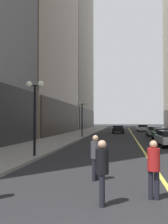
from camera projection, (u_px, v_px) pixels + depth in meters
The scene contains 13 objects.
ground_plane at pixel (133, 135), 37.41m from camera, with size 200.00×200.00×0.00m, color #262628.
sidewalk_left at pixel (79, 134), 38.71m from camera, with size 4.50×78.00×0.15m, color gray.
lane_centre_stripe at pixel (133, 135), 37.41m from camera, with size 0.16×70.00×0.01m, color #E5D64C.
building_left_far at pixel (66, 41), 65.43m from camera, with size 11.85×26.00×46.54m.
car_green at pixel (162, 133), 27.03m from camera, with size 1.90×4.55×1.32m.
car_grey at pixel (154, 131), 33.90m from camera, with size 1.91×4.66×1.32m.
car_black at pixel (118, 129), 41.71m from camera, with size 2.13×4.42×1.32m.
car_white at pixel (142, 128), 48.67m from camera, with size 1.97×4.73×1.32m.
pedestrian_with_orange_bag at pixel (95, 154), 8.90m from camera, with size 0.48×0.48×1.63m.
pedestrian_in_red_jacket at pixel (154, 165), 6.77m from camera, with size 0.35×0.35×1.61m.
pedestrian_in_black_coat at pixel (102, 168), 6.27m from camera, with size 0.35×0.35×1.66m.
street_lamp_left_near at pixel (35, 101), 14.12m from camera, with size 1.06×0.36×4.43m.
street_lamp_left_far at pixel (82, 111), 30.35m from camera, with size 1.06×0.36×4.43m.
Camera 1 is at (-1.41, -3.20, 2.17)m, focal length 39.62 mm.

